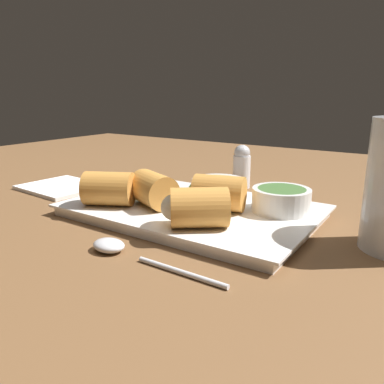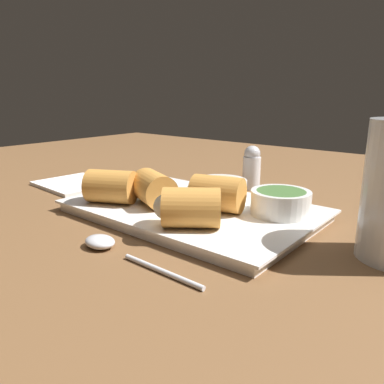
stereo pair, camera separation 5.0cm
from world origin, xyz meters
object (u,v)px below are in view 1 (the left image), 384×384
object	(u,v)px
dipping_bowl_near	(218,188)
salt_shaker	(242,166)
serving_plate	(192,210)
dipping_bowl_far	(281,199)
spoon	(119,249)
napkin	(62,187)

from	to	relation	value
dipping_bowl_near	salt_shaker	world-z (taller)	salt_shaker
serving_plate	dipping_bowl_far	xyz separation A→B (cm)	(10.86, 4.00, 2.36)
serving_plate	spoon	distance (cm)	14.57
serving_plate	napkin	size ratio (longest dim) A/B	2.41
dipping_bowl_near	serving_plate	bearing A→B (deg)	-110.37
spoon	salt_shaker	size ratio (longest dim) A/B	2.16
dipping_bowl_near	spoon	bearing A→B (deg)	-92.85
napkin	spoon	bearing A→B (deg)	-27.50
dipping_bowl_far	spoon	distance (cm)	21.34
dipping_bowl_far	serving_plate	bearing A→B (deg)	-159.77
spoon	napkin	distance (cm)	31.13
dipping_bowl_far	napkin	size ratio (longest dim) A/B	0.54
napkin	dipping_bowl_far	bearing A→B (deg)	6.32
dipping_bowl_far	spoon	size ratio (longest dim) A/B	0.45
serving_plate	spoon	bearing A→B (deg)	-87.46
serving_plate	salt_shaker	bearing A→B (deg)	94.76
dipping_bowl_near	salt_shaker	bearing A→B (deg)	102.75
dipping_bowl_far	spoon	xyz separation A→B (cm)	(-10.22, -18.56, -2.54)
spoon	salt_shaker	xyz separation A→B (cm)	(-2.13, 32.38, 3.16)
spoon	salt_shaker	distance (cm)	32.60
spoon	dipping_bowl_far	bearing A→B (deg)	61.17
dipping_bowl_near	napkin	xyz separation A→B (cm)	(-28.55, -4.45, -2.82)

